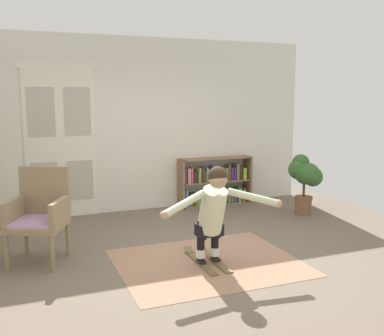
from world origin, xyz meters
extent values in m
plane|color=#6A5C4E|center=(0.00, 0.00, 0.00)|extent=(7.20, 7.20, 0.00)
cube|color=silver|center=(0.00, 2.60, 1.45)|extent=(6.00, 0.10, 2.90)
cube|color=silver|center=(-1.62, 2.54, 1.18)|extent=(0.55, 0.04, 2.35)
cube|color=#B4AC9E|center=(-1.62, 2.52, 1.69)|extent=(0.41, 0.01, 0.76)
cube|color=#B4AC9E|center=(-1.62, 2.52, 0.59)|extent=(0.41, 0.01, 0.64)
cube|color=silver|center=(-1.07, 2.54, 1.18)|extent=(0.55, 0.04, 2.35)
cube|color=#B4AC9E|center=(-1.07, 2.52, 1.69)|extent=(0.41, 0.01, 0.76)
cube|color=#B4AC9E|center=(-1.07, 2.52, 0.59)|extent=(0.41, 0.01, 0.64)
cube|color=silver|center=(-1.35, 2.54, 2.40)|extent=(1.22, 0.04, 0.10)
cube|color=#9E745B|center=(0.00, -0.19, 0.00)|extent=(2.09, 1.72, 0.01)
cube|color=#826147|center=(0.62, 2.39, 0.43)|extent=(0.04, 0.30, 0.85)
cube|color=#826147|center=(1.93, 2.39, 0.43)|extent=(0.04, 0.30, 0.85)
cube|color=#826147|center=(1.27, 2.39, 0.01)|extent=(1.30, 0.30, 0.02)
cube|color=#826147|center=(1.27, 2.39, 0.43)|extent=(1.30, 0.30, 0.02)
cube|color=#826147|center=(1.27, 2.39, 0.84)|extent=(1.30, 0.30, 0.02)
cube|color=#496EC3|center=(0.67, 2.41, 0.14)|extent=(0.05, 0.15, 0.24)
cube|color=#709ABA|center=(0.72, 2.41, 0.17)|extent=(0.04, 0.19, 0.30)
cube|color=#7E63D8|center=(0.77, 2.37, 0.11)|extent=(0.03, 0.18, 0.18)
cube|color=#4B681B|center=(0.81, 2.40, 0.13)|extent=(0.06, 0.17, 0.22)
cube|color=brown|center=(0.87, 2.39, 0.13)|extent=(0.05, 0.21, 0.22)
cube|color=#559961|center=(0.93, 2.41, 0.13)|extent=(0.07, 0.24, 0.22)
cube|color=#8D424B|center=(0.98, 2.38, 0.13)|extent=(0.04, 0.15, 0.22)
cube|color=maroon|center=(1.03, 2.37, 0.12)|extent=(0.05, 0.21, 0.20)
cube|color=#66AC88|center=(1.09, 2.41, 0.15)|extent=(0.06, 0.21, 0.26)
cube|color=#7AAEBE|center=(1.15, 2.38, 0.14)|extent=(0.03, 0.23, 0.24)
cube|color=#3B5228|center=(1.20, 2.40, 0.13)|extent=(0.04, 0.19, 0.22)
cube|color=#0D1F52|center=(1.27, 2.40, 0.14)|extent=(0.04, 0.20, 0.24)
cube|color=blue|center=(1.32, 2.40, 0.13)|extent=(0.04, 0.22, 0.22)
cube|color=teal|center=(1.40, 2.40, 0.17)|extent=(0.08, 0.15, 0.30)
cube|color=#551819|center=(1.47, 2.40, 0.15)|extent=(0.04, 0.19, 0.25)
cube|color=#5E8C25|center=(1.53, 2.39, 0.16)|extent=(0.07, 0.16, 0.28)
cube|color=#634A89|center=(1.59, 2.39, 0.11)|extent=(0.04, 0.17, 0.19)
cube|color=brown|center=(1.64, 2.37, 0.15)|extent=(0.03, 0.15, 0.25)
cube|color=navy|center=(1.68, 2.39, 0.15)|extent=(0.04, 0.16, 0.25)
cube|color=green|center=(1.74, 2.39, 0.16)|extent=(0.06, 0.20, 0.27)
cube|color=#99493C|center=(1.81, 2.40, 0.14)|extent=(0.07, 0.24, 0.24)
cube|color=#3A3150|center=(0.67, 2.38, 0.57)|extent=(0.06, 0.19, 0.26)
cube|color=tan|center=(0.74, 2.41, 0.57)|extent=(0.05, 0.22, 0.26)
cube|color=#BF564A|center=(0.80, 2.39, 0.57)|extent=(0.04, 0.16, 0.27)
cube|color=#5E2059|center=(0.86, 2.40, 0.53)|extent=(0.04, 0.21, 0.19)
cube|color=#50A337|center=(0.91, 2.37, 0.54)|extent=(0.03, 0.22, 0.21)
cube|color=#D4C07E|center=(0.95, 2.40, 0.56)|extent=(0.04, 0.19, 0.26)
cube|color=#542A30|center=(1.01, 2.39, 0.57)|extent=(0.05, 0.21, 0.26)
cube|color=#576021|center=(1.05, 2.38, 0.53)|extent=(0.03, 0.20, 0.19)
cube|color=#63C188|center=(1.10, 2.39, 0.56)|extent=(0.05, 0.16, 0.24)
cube|color=#2D2750|center=(1.16, 2.37, 0.54)|extent=(0.05, 0.22, 0.20)
cube|color=#5C62C8|center=(1.22, 2.39, 0.57)|extent=(0.05, 0.20, 0.27)
cube|color=#19947E|center=(1.29, 2.39, 0.53)|extent=(0.05, 0.15, 0.20)
cube|color=#C25069|center=(1.34, 2.37, 0.54)|extent=(0.04, 0.15, 0.20)
cube|color=#7774B4|center=(1.40, 2.38, 0.53)|extent=(0.05, 0.23, 0.18)
cube|color=#4B9061|center=(1.46, 2.39, 0.55)|extent=(0.06, 0.19, 0.23)
cube|color=brown|center=(1.52, 2.39, 0.58)|extent=(0.03, 0.18, 0.28)
cube|color=#502A40|center=(1.58, 2.40, 0.55)|extent=(0.05, 0.20, 0.23)
cube|color=#412DA9|center=(1.63, 2.39, 0.55)|extent=(0.03, 0.19, 0.23)
cube|color=olive|center=(1.69, 2.39, 0.58)|extent=(0.05, 0.19, 0.29)
cube|color=#4F222D|center=(1.75, 2.41, 0.57)|extent=(0.04, 0.18, 0.26)
cube|color=#8DCD2D|center=(1.83, 2.41, 0.54)|extent=(0.06, 0.24, 0.21)
cylinder|color=#907756|center=(-2.18, 0.41, 0.21)|extent=(0.07, 0.07, 0.42)
cylinder|color=#907756|center=(-1.70, 0.19, 0.21)|extent=(0.07, 0.07, 0.42)
cylinder|color=#907756|center=(-1.96, 0.89, 0.21)|extent=(0.07, 0.07, 0.42)
cylinder|color=#907756|center=(-1.49, 0.67, 0.21)|extent=(0.07, 0.07, 0.42)
cube|color=#907756|center=(-1.83, 0.54, 0.45)|extent=(0.80, 0.80, 0.06)
cube|color=#BC93C4|center=(-1.83, 0.54, 0.50)|extent=(0.72, 0.72, 0.04)
cube|color=#907756|center=(-1.72, 0.79, 0.80)|extent=(0.57, 0.31, 0.60)
cube|color=#907756|center=(-2.08, 0.65, 0.62)|extent=(0.29, 0.53, 0.28)
cube|color=#907756|center=(-1.59, 0.43, 0.62)|extent=(0.29, 0.53, 0.28)
cylinder|color=brown|center=(2.36, 1.25, 0.15)|extent=(0.27, 0.27, 0.30)
cylinder|color=brown|center=(2.36, 1.25, 0.28)|extent=(0.29, 0.29, 0.04)
cylinder|color=#4C3823|center=(2.36, 1.25, 0.48)|extent=(0.04, 0.04, 0.36)
sphere|color=#325B28|center=(2.34, 1.12, 0.70)|extent=(0.35, 0.35, 0.35)
sphere|color=#325B28|center=(2.46, 1.17, 0.63)|extent=(0.32, 0.32, 0.32)
sphere|color=#325B28|center=(2.31, 1.35, 0.74)|extent=(0.34, 0.34, 0.34)
sphere|color=#325B28|center=(2.37, 1.38, 0.84)|extent=(0.29, 0.29, 0.29)
sphere|color=#325B28|center=(2.33, 1.20, 0.68)|extent=(0.34, 0.34, 0.34)
cube|color=brown|center=(-0.09, -0.19, 0.01)|extent=(0.09, 0.81, 0.01)
cube|color=brown|center=(-0.09, 0.18, 0.05)|extent=(0.09, 0.11, 0.06)
cube|color=black|center=(-0.09, -0.21, 0.04)|extent=(0.08, 0.12, 0.04)
cube|color=brown|center=(0.09, -0.19, 0.01)|extent=(0.09, 0.81, 0.01)
cube|color=brown|center=(0.09, 0.18, 0.05)|extent=(0.09, 0.11, 0.06)
cube|color=black|center=(0.09, -0.21, 0.04)|extent=(0.08, 0.12, 0.04)
cylinder|color=white|center=(-0.09, -0.19, 0.13)|extent=(0.11, 0.11, 0.10)
cylinder|color=black|center=(-0.09, -0.19, 0.33)|extent=(0.09, 0.09, 0.30)
cylinder|color=black|center=(-0.09, -0.23, 0.42)|extent=(0.11, 0.11, 0.22)
cylinder|color=white|center=(0.09, -0.19, 0.13)|extent=(0.11, 0.11, 0.10)
cylinder|color=black|center=(0.09, -0.19, 0.33)|extent=(0.09, 0.09, 0.30)
cylinder|color=black|center=(0.09, -0.23, 0.42)|extent=(0.11, 0.11, 0.22)
cube|color=black|center=(0.00, -0.23, 0.41)|extent=(0.30, 0.18, 0.14)
cylinder|color=beige|center=(0.00, -0.31, 0.66)|extent=(0.28, 0.43, 0.58)
sphere|color=tan|center=(0.00, -0.46, 1.03)|extent=(0.20, 0.20, 0.20)
sphere|color=#382619|center=(0.00, -0.45, 1.07)|extent=(0.21, 0.21, 0.21)
cylinder|color=beige|center=(-0.41, -0.51, 0.82)|extent=(0.57, 0.30, 0.22)
sphere|color=tan|center=(-0.67, -0.61, 0.75)|extent=(0.09, 0.09, 0.09)
cylinder|color=beige|center=(0.41, -0.50, 0.82)|extent=(0.57, 0.30, 0.22)
sphere|color=tan|center=(0.67, -0.61, 0.75)|extent=(0.09, 0.09, 0.09)
camera|label=1|loc=(-2.02, -4.77, 1.92)|focal=41.88mm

